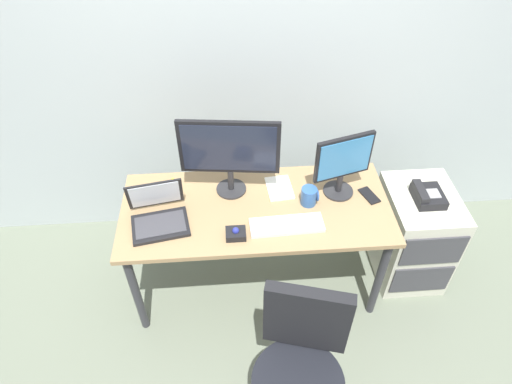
{
  "coord_description": "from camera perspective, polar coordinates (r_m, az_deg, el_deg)",
  "views": [
    {
      "loc": [
        -0.14,
        -1.83,
        2.58
      ],
      "look_at": [
        0.0,
        0.0,
        0.84
      ],
      "focal_mm": 31.55,
      "sensor_mm": 36.0,
      "label": 1
    }
  ],
  "objects": [
    {
      "name": "keyboard",
      "position": [
        2.51,
        3.92,
        -4.18
      ],
      "size": [
        0.42,
        0.15,
        0.03
      ],
      "color": "silver",
      "rests_on": "desk"
    },
    {
      "name": "coffee_mug",
      "position": [
        2.62,
        6.77,
        -0.52
      ],
      "size": [
        0.1,
        0.09,
        0.11
      ],
      "color": "#2E5793",
      "rests_on": "desk"
    },
    {
      "name": "desk_phone",
      "position": [
        2.89,
        20.9,
        -0.42
      ],
      "size": [
        0.17,
        0.2,
        0.09
      ],
      "color": "black",
      "rests_on": "file_cabinet"
    },
    {
      "name": "monitor_main",
      "position": [
        2.53,
        -3.4,
        5.18
      ],
      "size": [
        0.57,
        0.18,
        0.5
      ],
      "color": "#262628",
      "rests_on": "desk"
    },
    {
      "name": "ground_plane",
      "position": [
        3.17,
        -0.0,
        -11.15
      ],
      "size": [
        8.0,
        8.0,
        0.0
      ],
      "primitive_type": "plane",
      "color": "#646D5B"
    },
    {
      "name": "back_wall",
      "position": [
        2.8,
        -1.13,
        18.34
      ],
      "size": [
        6.0,
        0.1,
        2.8
      ],
      "primitive_type": "cube",
      "color": "#A3AEAE",
      "rests_on": "ground"
    },
    {
      "name": "trackball_mouse",
      "position": [
        2.45,
        -2.58,
        -5.26
      ],
      "size": [
        0.11,
        0.09,
        0.07
      ],
      "color": "black",
      "rests_on": "desk"
    },
    {
      "name": "monitor_side",
      "position": [
        2.6,
        10.98,
        3.67
      ],
      "size": [
        0.34,
        0.18,
        0.41
      ],
      "color": "#262628",
      "rests_on": "desk"
    },
    {
      "name": "cell_phone",
      "position": [
        2.76,
        14.16,
        -0.44
      ],
      "size": [
        0.11,
        0.16,
        0.01
      ],
      "primitive_type": "cube",
      "rotation": [
        0.0,
        0.0,
        0.36
      ],
      "color": "black",
      "rests_on": "desk"
    },
    {
      "name": "desk",
      "position": [
        2.67,
        -0.0,
        -3.1
      ],
      "size": [
        1.57,
        0.69,
        0.72
      ],
      "color": "#967750",
      "rests_on": "ground"
    },
    {
      "name": "paper_notepad",
      "position": [
        2.73,
        2.99,
        0.51
      ],
      "size": [
        0.17,
        0.22,
        0.01
      ],
      "primitive_type": "cube",
      "rotation": [
        0.0,
        0.0,
        0.09
      ],
      "color": "white",
      "rests_on": "desk"
    },
    {
      "name": "file_cabinet",
      "position": [
        3.16,
        19.26,
        -5.13
      ],
      "size": [
        0.42,
        0.53,
        0.68
      ],
      "color": "beige",
      "rests_on": "ground"
    },
    {
      "name": "banana",
      "position": [
        2.75,
        -10.6,
        0.42
      ],
      "size": [
        0.05,
        0.19,
        0.04
      ],
      "primitive_type": "ellipsoid",
      "rotation": [
        0.0,
        0.0,
        1.58
      ],
      "color": "yellow",
      "rests_on": "desk"
    },
    {
      "name": "laptop",
      "position": [
        2.56,
        -12.27,
        -2.75
      ],
      "size": [
        0.35,
        0.33,
        0.23
      ],
      "color": "black",
      "rests_on": "desk"
    },
    {
      "name": "office_chair",
      "position": [
        2.38,
        5.43,
        -22.22
      ],
      "size": [
        0.52,
        0.53,
        0.94
      ],
      "color": "black",
      "rests_on": "ground"
    }
  ]
}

